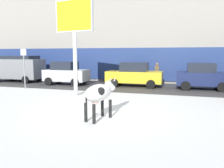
{
  "coord_description": "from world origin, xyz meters",
  "views": [
    {
      "loc": [
        2.99,
        -8.2,
        2.46
      ],
      "look_at": [
        0.06,
        1.54,
        1.1
      ],
      "focal_mm": 35.94,
      "sensor_mm": 36.0,
      "label": 1
    }
  ],
  "objects": [
    {
      "name": "road_strip",
      "position": [
        0.0,
        8.35,
        0.0
      ],
      "size": [
        60.0,
        5.6,
        0.01
      ],
      "primitive_type": "cube",
      "color": "#423F3F",
      "rests_on": "ground"
    },
    {
      "name": "street_sign",
      "position": [
        -7.51,
        5.18,
        1.67
      ],
      "size": [
        0.44,
        0.08,
        2.82
      ],
      "color": "gray",
      "rests_on": "ground"
    },
    {
      "name": "car_grey_van",
      "position": [
        -10.85,
        8.6,
        1.24
      ],
      "size": [
        4.61,
        2.14,
        2.32
      ],
      "color": "slate",
      "rests_on": "ground"
    },
    {
      "name": "billboard",
      "position": [
        -2.89,
        3.83,
        4.31
      ],
      "size": [
        2.51,
        0.69,
        5.56
      ],
      "color": "silver",
      "rests_on": "ground"
    },
    {
      "name": "building_facade",
      "position": [
        0.0,
        14.04,
        6.48
      ],
      "size": [
        44.0,
        6.1,
        13.0
      ],
      "color": "gray",
      "rests_on": "ground"
    },
    {
      "name": "cow_holstein",
      "position": [
        0.16,
        -0.41,
        1.0
      ],
      "size": [
        1.02,
        1.92,
        1.54
      ],
      "color": "silver",
      "rests_on": "ground"
    },
    {
      "name": "car_navy_hatchback",
      "position": [
        4.55,
        8.48,
        0.93
      ],
      "size": [
        3.51,
        1.94,
        1.86
      ],
      "color": "#19234C",
      "rests_on": "ground"
    },
    {
      "name": "car_yellow_sedan",
      "position": [
        -0.28,
        8.66,
        0.91
      ],
      "size": [
        4.21,
        2.0,
        1.84
      ],
      "color": "gold",
      "rests_on": "ground"
    },
    {
      "name": "ground_plane",
      "position": [
        0.0,
        0.0,
        0.0
      ],
      "size": [
        120.0,
        120.0,
        0.0
      ],
      "primitive_type": "plane",
      "color": "white"
    },
    {
      "name": "pedestrian_near_billboard",
      "position": [
        1.2,
        10.95,
        0.88
      ],
      "size": [
        0.36,
        0.24,
        1.73
      ],
      "color": "#282833",
      "rests_on": "ground"
    },
    {
      "name": "car_silver_hatchback",
      "position": [
        -5.76,
        8.03,
        0.93
      ],
      "size": [
        3.51,
        1.94,
        1.86
      ],
      "color": "#B7BABF",
      "rests_on": "ground"
    }
  ]
}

